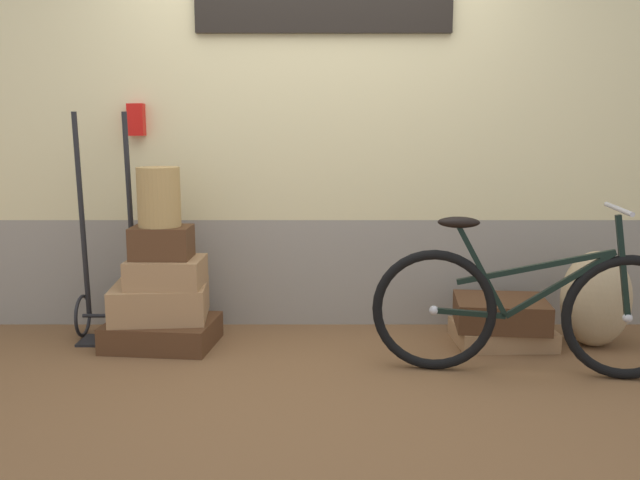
# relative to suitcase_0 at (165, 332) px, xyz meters

# --- Properties ---
(ground) EXTENTS (9.55, 5.20, 0.06)m
(ground) POSITION_rel_suitcase_0_xyz_m (0.90, -0.31, -0.11)
(ground) COLOR brown
(station_building) EXTENTS (7.55, 0.74, 2.79)m
(station_building) POSITION_rel_suitcase_0_xyz_m (0.91, 0.53, 1.32)
(station_building) COLOR gray
(station_building) RESTS_ON ground
(suitcase_0) EXTENTS (0.68, 0.55, 0.16)m
(suitcase_0) POSITION_rel_suitcase_0_xyz_m (0.00, 0.00, 0.00)
(suitcase_0) COLOR #4C2D19
(suitcase_0) RESTS_ON ground
(suitcase_1) EXTENTS (0.60, 0.53, 0.21)m
(suitcase_1) POSITION_rel_suitcase_0_xyz_m (-0.02, 0.06, 0.18)
(suitcase_1) COLOR #9E754C
(suitcase_1) RESTS_ON suitcase_0
(suitcase_2) EXTENTS (0.44, 0.37, 0.17)m
(suitcase_2) POSITION_rel_suitcase_0_xyz_m (0.03, 0.02, 0.37)
(suitcase_2) COLOR #9E754C
(suitcase_2) RESTS_ON suitcase_1
(suitcase_3) EXTENTS (0.35, 0.26, 0.19)m
(suitcase_3) POSITION_rel_suitcase_0_xyz_m (0.01, 0.03, 0.55)
(suitcase_3) COLOR #4C2D19
(suitcase_3) RESTS_ON suitcase_2
(suitcase_4) EXTENTS (0.58, 0.46, 0.11)m
(suitcase_4) POSITION_rel_suitcase_0_xyz_m (2.06, 0.04, -0.02)
(suitcase_4) COLOR #9E754C
(suitcase_4) RESTS_ON ground
(suitcase_5) EXTENTS (0.58, 0.50, 0.17)m
(suitcase_5) POSITION_rel_suitcase_0_xyz_m (2.04, 0.02, 0.12)
(suitcase_5) COLOR #4C2D19
(suitcase_5) RESTS_ON suitcase_4
(wicker_basket) EXTENTS (0.25, 0.25, 0.35)m
(wicker_basket) POSITION_rel_suitcase_0_xyz_m (0.00, 0.03, 0.82)
(wicker_basket) COLOR #A8844C
(wicker_basket) RESTS_ON suitcase_3
(luggage_trolley) EXTENTS (0.38, 0.35, 1.40)m
(luggage_trolley) POSITION_rel_suitcase_0_xyz_m (-0.36, 0.16, 0.27)
(luggage_trolley) COLOR black
(luggage_trolley) RESTS_ON ground
(burlap_sack) EXTENTS (0.41, 0.35, 0.58)m
(burlap_sack) POSITION_rel_suitcase_0_xyz_m (2.60, -0.01, 0.21)
(burlap_sack) COLOR tan
(burlap_sack) RESTS_ON ground
(bicycle) EXTENTS (1.64, 0.46, 0.91)m
(bicycle) POSITION_rel_suitcase_0_xyz_m (2.05, -0.49, 0.28)
(bicycle) COLOR black
(bicycle) RESTS_ON ground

